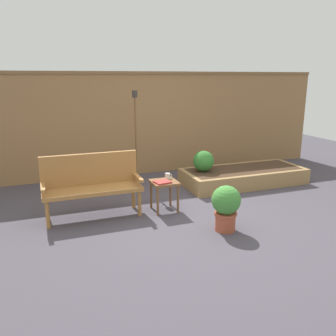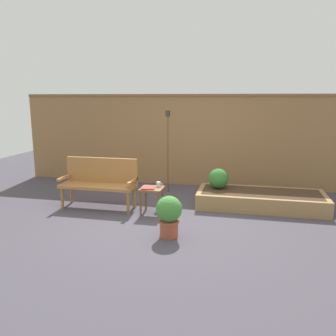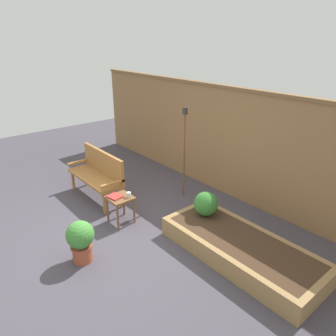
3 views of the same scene
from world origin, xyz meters
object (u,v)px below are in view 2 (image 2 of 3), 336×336
Objects in this scene: cup_on_table at (159,184)px; tiki_torch at (168,137)px; side_table at (152,192)px; book_on_table at (148,188)px; potted_boxwood at (169,214)px; shrub_near_bench at (218,179)px; garden_bench at (100,179)px.

tiki_torch is (-0.14, 1.39, 0.70)m from cup_on_table.
side_table is 0.13m from book_on_table.
tiki_torch is (-0.04, 1.51, 0.83)m from side_table.
potted_boxwood reaches higher than side_table.
potted_boxwood is (0.53, -0.99, -0.03)m from side_table.
potted_boxwood is at bearing -107.06° from shrub_near_bench.
book_on_table is at bearing -139.83° from shrub_near_bench.
shrub_near_bench is at bearing 29.50° from book_on_table.
cup_on_table reaches higher than book_on_table.
book_on_table is 0.37× the size of potted_boxwood.
side_table is at bearing -131.22° from cup_on_table.
shrub_near_bench is at bearing 18.33° from garden_bench.
tiki_torch is at bearing 78.75° from book_on_table.
garden_bench is at bearing -128.65° from tiki_torch.
cup_on_table is (0.10, 0.11, 0.13)m from side_table.
cup_on_table is at bearing -3.80° from garden_bench.
side_table is at bearing -10.10° from garden_bench.
potted_boxwood is 2.01m from shrub_near_bench.
tiki_torch reaches higher than shrub_near_bench.
tiki_torch is at bearing 102.92° from potted_boxwood.
cup_on_table is 0.18× the size of potted_boxwood.
garden_bench is 2.26× the size of potted_boxwood.
cup_on_table is at bearing 111.42° from potted_boxwood.
tiki_torch reaches higher than potted_boxwood.
shrub_near_bench reaches higher than cup_on_table.
cup_on_table is 1.30m from shrub_near_bench.
book_on_table is (1.03, -0.26, -0.05)m from garden_bench.
book_on_table is 1.74m from tiki_torch.
garden_bench is 3.62× the size of shrub_near_bench.
garden_bench is 1.19m from cup_on_table.
garden_bench is at bearing 155.13° from book_on_table.
tiki_torch is at bearing 95.71° from cup_on_table.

